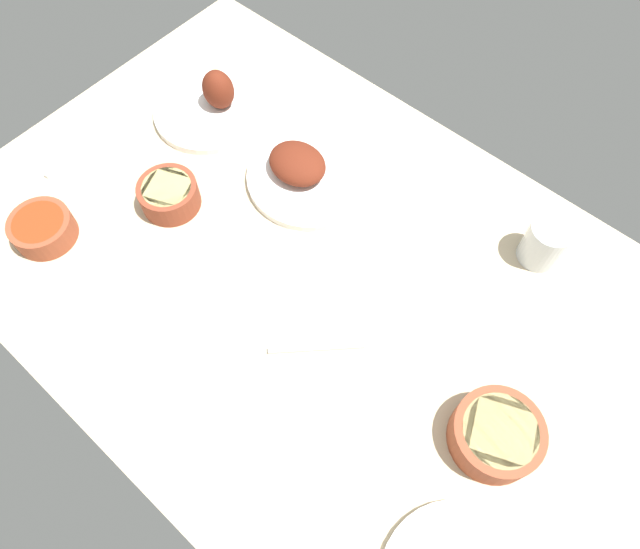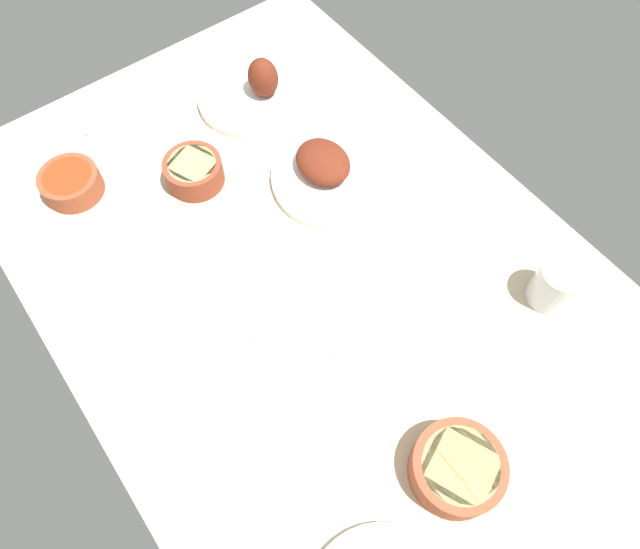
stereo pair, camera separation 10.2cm
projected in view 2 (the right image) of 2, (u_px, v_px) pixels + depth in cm
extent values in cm
cube|color=#C6B28E|center=(320.00, 285.00, 105.60)|extent=(140.00, 90.00, 4.00)
cylinder|color=white|center=(251.00, 97.00, 124.36)|extent=(23.14, 23.14, 1.60)
ellipsoid|color=#602314|center=(263.00, 78.00, 120.48)|extent=(6.97, 6.24, 8.69)
cylinder|color=white|center=(335.00, 176.00, 114.04)|extent=(25.55, 25.55, 1.60)
ellipsoid|color=#602314|center=(323.00, 162.00, 111.75)|extent=(11.97, 9.86, 5.21)
cylinder|color=brown|center=(71.00, 183.00, 111.26)|extent=(11.50, 11.50, 4.74)
cylinder|color=#9E3314|center=(68.00, 177.00, 109.62)|extent=(9.43, 9.43, 1.00)
cylinder|color=brown|center=(194.00, 172.00, 112.25)|extent=(11.38, 11.38, 5.34)
cylinder|color=#DBCC7A|center=(192.00, 165.00, 110.34)|extent=(9.34, 9.34, 1.00)
cylinder|color=brown|center=(457.00, 469.00, 85.17)|extent=(13.93, 13.93, 6.15)
cylinder|color=#D6BC70|center=(460.00, 466.00, 82.91)|extent=(11.42, 11.42, 1.00)
cylinder|color=silver|center=(555.00, 285.00, 98.30)|extent=(7.66, 7.66, 9.00)
cube|color=silver|center=(300.00, 346.00, 97.32)|extent=(12.19, 12.04, 0.80)
cube|color=silver|center=(120.00, 110.00, 123.07)|extent=(4.95, 18.13, 0.80)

